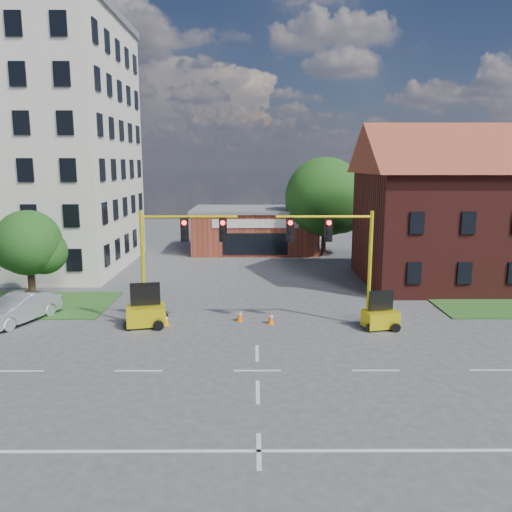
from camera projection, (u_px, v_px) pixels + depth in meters
name	position (u px, v px, depth m)	size (l,w,h in m)	color
ground	(257.00, 371.00, 21.03)	(120.00, 120.00, 0.00)	#3D3D40
lane_markings	(258.00, 404.00, 18.08)	(60.00, 36.00, 0.01)	silver
office_block	(10.00, 143.00, 40.62)	(18.40, 15.40, 20.60)	beige
brick_shop	(255.00, 229.00, 50.13)	(12.40, 8.40, 4.30)	brown
townhouse_row	(506.00, 202.00, 35.78)	(21.00, 11.00, 11.50)	#4F1B17
tree_large	(329.00, 199.00, 46.72)	(7.78, 7.41, 9.29)	#372314
tree_nw_front	(32.00, 245.00, 30.70)	(4.22, 4.02, 5.85)	#372314
signal_mast_west	(174.00, 254.00, 26.20)	(5.30, 0.60, 6.20)	gray
signal_mast_east	(339.00, 254.00, 26.24)	(5.30, 0.60, 6.20)	gray
trailer_west	(146.00, 313.00, 26.68)	(2.25, 1.74, 2.29)	yellow
trailer_east	(380.00, 317.00, 26.35)	(1.95, 1.52, 1.97)	yellow
cone_a	(166.00, 320.00, 26.83)	(0.40, 0.40, 0.70)	orange
cone_b	(271.00, 318.00, 27.15)	(0.40, 0.40, 0.70)	orange
cone_c	(240.00, 315.00, 27.62)	(0.40, 0.40, 0.70)	orange
cone_d	(393.00, 321.00, 26.55)	(0.40, 0.40, 0.70)	orange
pickup_white	(428.00, 279.00, 34.07)	(2.78, 6.04, 1.68)	silver
sedan_silver_front	(19.00, 308.00, 27.33)	(1.68, 4.83, 1.59)	#B2B4BA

